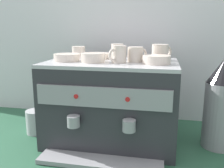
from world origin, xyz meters
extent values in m
plane|color=#28563D|center=(0.00, 0.00, 0.00)|extent=(4.00, 4.00, 0.00)
cube|color=silver|center=(0.00, 0.38, 0.55)|extent=(2.80, 0.03, 1.11)
cube|color=#2D2D33|center=(0.00, 0.00, 0.20)|extent=(0.65, 0.42, 0.40)
cube|color=#B7B7BC|center=(0.00, 0.00, 0.41)|extent=(0.65, 0.42, 0.02)
cube|color=#939399|center=(0.00, -0.22, 0.29)|extent=(0.59, 0.01, 0.09)
cylinder|color=red|center=(-0.11, -0.23, 0.29)|extent=(0.02, 0.01, 0.02)
cylinder|color=red|center=(0.11, -0.23, 0.29)|extent=(0.02, 0.01, 0.02)
cube|color=#939399|center=(0.00, -0.26, 0.01)|extent=(0.55, 0.12, 0.02)
cylinder|color=#939399|center=(-0.12, -0.24, 0.18)|extent=(0.06, 0.06, 0.05)
cylinder|color=#939399|center=(0.12, -0.24, 0.18)|extent=(0.06, 0.06, 0.05)
cylinder|color=beige|center=(0.12, -0.01, 0.46)|extent=(0.07, 0.07, 0.07)
torus|color=beige|center=(0.15, 0.03, 0.46)|extent=(0.05, 0.05, 0.05)
cylinder|color=beige|center=(0.23, 0.07, 0.46)|extent=(0.08, 0.08, 0.08)
torus|color=beige|center=(0.27, 0.11, 0.46)|extent=(0.05, 0.06, 0.06)
cylinder|color=beige|center=(0.01, 0.07, 0.46)|extent=(0.06, 0.06, 0.08)
torus|color=beige|center=(0.01, 0.12, 0.46)|extent=(0.02, 0.06, 0.06)
cylinder|color=beige|center=(-0.22, 0.14, 0.45)|extent=(0.08, 0.08, 0.06)
torus|color=beige|center=(-0.21, 0.18, 0.45)|extent=(0.02, 0.05, 0.05)
cylinder|color=beige|center=(0.04, -0.06, 0.46)|extent=(0.07, 0.07, 0.08)
torus|color=beige|center=(0.02, -0.10, 0.46)|extent=(0.04, 0.06, 0.06)
cylinder|color=beige|center=(-0.22, -0.05, 0.44)|extent=(0.13, 0.13, 0.04)
cylinder|color=beige|center=(-0.22, -0.05, 0.42)|extent=(0.07, 0.07, 0.01)
cylinder|color=beige|center=(0.22, -0.06, 0.44)|extent=(0.13, 0.13, 0.04)
cylinder|color=beige|center=(0.22, -0.06, 0.43)|extent=(0.07, 0.07, 0.01)
cylinder|color=beige|center=(-0.09, 0.08, 0.44)|extent=(0.12, 0.12, 0.03)
cylinder|color=beige|center=(-0.09, 0.08, 0.42)|extent=(0.07, 0.07, 0.01)
cylinder|color=beige|center=(-0.08, -0.06, 0.44)|extent=(0.11, 0.11, 0.04)
cylinder|color=beige|center=(-0.08, -0.06, 0.43)|extent=(0.06, 0.06, 0.01)
cylinder|color=#939399|center=(0.54, 0.02, 0.16)|extent=(0.16, 0.16, 0.33)
cylinder|color=#B7B7BC|center=(-0.44, -0.01, 0.07)|extent=(0.11, 0.11, 0.13)
camera|label=1|loc=(0.25, -1.21, 0.58)|focal=39.63mm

